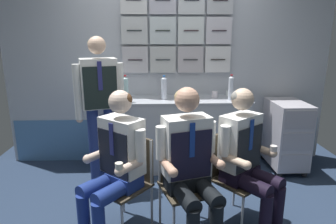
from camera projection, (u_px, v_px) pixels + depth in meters
ground at (174, 217)px, 2.85m from camera, size 4.80×4.80×0.04m
galley_bulkhead at (169, 79)px, 3.89m from camera, size 4.20×0.14×2.25m
galley_counter at (175, 134)px, 3.78m from camera, size 1.85×0.53×0.91m
service_trolley at (286, 133)px, 3.74m from camera, size 0.40×0.65×0.88m
folding_chair_left at (130, 173)px, 2.60m from camera, size 0.56×0.56×0.82m
crew_member_left at (115, 159)px, 2.43m from camera, size 0.64×0.67×1.25m
folding_chair_center at (182, 175)px, 2.57m from camera, size 0.50×0.50×0.82m
crew_member_center at (190, 160)px, 2.38m from camera, size 0.54×0.70×1.28m
folding_chair_right at (231, 168)px, 2.71m from camera, size 0.56×0.56×0.82m
crew_member_right at (247, 154)px, 2.54m from camera, size 0.63×0.68×1.25m
crew_member_standing at (100, 101)px, 3.18m from camera, size 0.51×0.34×1.67m
water_bottle_short at (231, 88)px, 3.57m from camera, size 0.06×0.06×0.31m
water_bottle_blue_cap at (164, 88)px, 3.61m from camera, size 0.07×0.07×0.30m
water_bottle_tall at (126, 89)px, 3.47m from camera, size 0.07×0.07×0.32m
coffee_cup_white at (122, 95)px, 3.70m from camera, size 0.06×0.06×0.07m
paper_cup_tan at (229, 93)px, 3.86m from camera, size 0.07×0.07×0.07m
espresso_cup_small at (177, 98)px, 3.53m from camera, size 0.06×0.06×0.07m
paper_cup_blue at (215, 94)px, 3.76m from camera, size 0.07×0.07×0.07m
snack_banana at (192, 96)px, 3.75m from camera, size 0.17×0.10×0.04m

